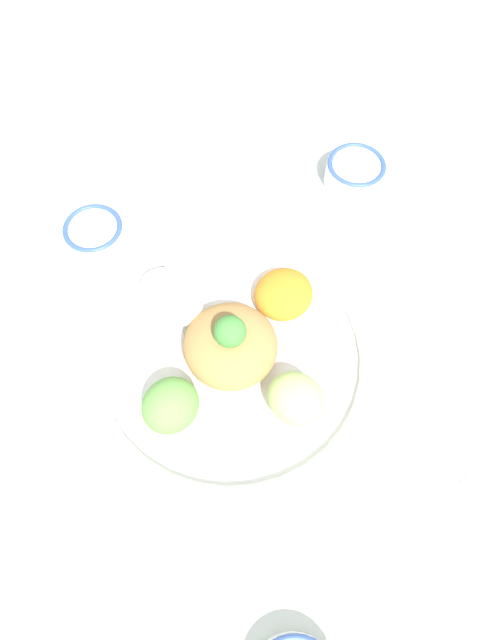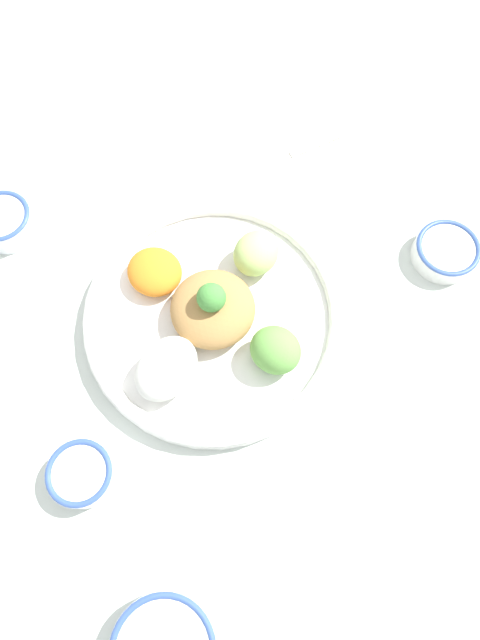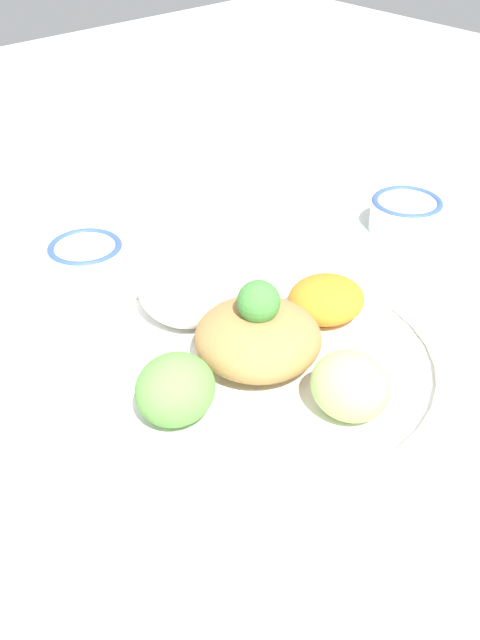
% 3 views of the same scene
% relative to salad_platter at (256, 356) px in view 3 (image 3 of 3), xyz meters
% --- Properties ---
extents(ground_plane, '(2.40, 2.40, 0.00)m').
position_rel_salad_platter_xyz_m(ground_plane, '(-0.01, -0.03, -0.03)').
color(ground_plane, silver).
extents(salad_platter, '(0.35, 0.35, 0.10)m').
position_rel_salad_platter_xyz_m(salad_platter, '(0.00, 0.00, 0.00)').
color(salad_platter, white).
rests_on(salad_platter, ground_plane).
extents(sauce_bowl_red, '(0.08, 0.08, 0.04)m').
position_rel_salad_platter_xyz_m(sauce_bowl_red, '(-0.02, 0.26, -0.00)').
color(sauce_bowl_red, white).
rests_on(sauce_bowl_red, ground_plane).
extents(sauce_bowl_dark, '(0.08, 0.08, 0.04)m').
position_rel_salad_platter_xyz_m(sauce_bowl_dark, '(0.33, 0.09, -0.00)').
color(sauce_bowl_dark, white).
rests_on(sauce_bowl_dark, ground_plane).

